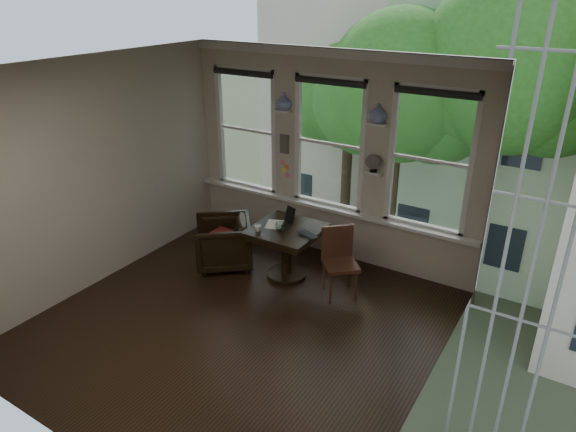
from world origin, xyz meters
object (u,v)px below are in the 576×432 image
Objects in this scene: armchair_left at (223,243)px; mug at (258,228)px; laptop at (305,236)px; side_chair_right at (341,264)px; table at (287,252)px.

mug reaches higher than armchair_left.
mug is at bearing -143.37° from laptop.
mug is at bearing 149.33° from side_chair_right.
mug reaches higher than table.
table is at bearing 63.44° from armchair_left.
mug is (-1.12, -0.24, 0.33)m from side_chair_right.
mug is (-0.62, -0.19, 0.03)m from laptop.
side_chair_right is 1.19m from mug.
side_chair_right is (0.85, -0.04, 0.09)m from table.
side_chair_right is at bearing 25.75° from laptop.
laptop is at bearing 16.80° from mug.
mug is (0.67, -0.07, 0.43)m from armchair_left.
table is 10.14× the size of mug.
table is 1.14× the size of armchair_left.
laptop is 0.64m from mug.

